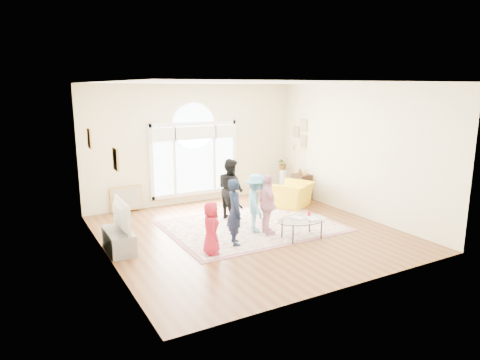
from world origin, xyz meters
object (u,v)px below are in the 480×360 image
area_rug (253,226)px  armchair (293,195)px  tv_console (119,241)px  television (117,216)px  coffee_table (302,220)px

area_rug → armchair: 2.02m
area_rug → tv_console: size_ratio=3.60×
television → coffee_table: television is taller
area_rug → television: television is taller
television → coffee_table: bearing=-18.1°
coffee_table → tv_console: bearing=163.8°
area_rug → tv_console: 3.03m
area_rug → armchair: bearing=26.9°
tv_console → area_rug: bearing=0.6°
area_rug → coffee_table: (0.49, -1.18, 0.39)m
area_rug → tv_console: (-3.03, -0.03, 0.20)m
tv_console → coffee_table: (3.52, -1.15, 0.19)m
coffee_table → armchair: bearing=60.1°
coffee_table → armchair: size_ratio=1.14×
area_rug → television: bearing=-179.4°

